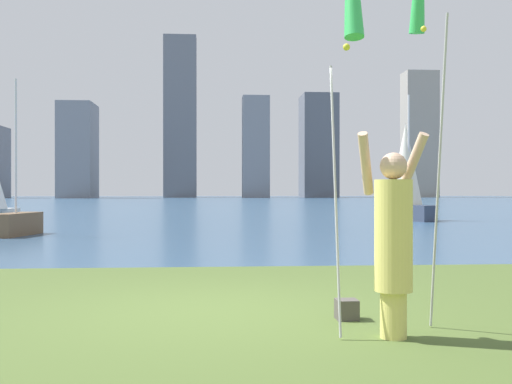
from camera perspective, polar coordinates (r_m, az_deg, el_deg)
name	(u,v)px	position (r m, az deg, el deg)	size (l,w,h in m)	color
ground	(211,205)	(57.81, -4.17, -1.16)	(120.00, 138.00, 0.12)	#475B28
person	(393,236)	(5.67, 12.59, -4.03)	(0.68, 0.50, 1.86)	#D8CC66
bag	(347,309)	(6.49, 8.40, -10.71)	(0.22, 0.22, 0.20)	#4C4742
sailboat_0	(16,223)	(19.17, -21.35, -2.69)	(1.03, 2.20, 4.55)	brown
sailboat_1	(406,172)	(27.48, 13.73, 1.84)	(1.85, 2.94, 5.43)	#333D51
skyline_tower_1	(78,151)	(103.71, -16.17, 3.69)	(5.37, 7.88, 15.26)	gray
skyline_tower_2	(180,117)	(106.32, -7.04, 6.91)	(5.50, 3.51, 27.45)	slate
skyline_tower_3	(256,147)	(102.25, -0.02, 4.18)	(4.43, 3.47, 16.81)	gray
skyline_tower_4	(318,146)	(107.88, 5.80, 4.23)	(5.95, 7.25, 17.78)	#565B66
skyline_tower_5	(420,135)	(112.89, 14.92, 5.15)	(5.70, 4.33, 22.13)	gray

